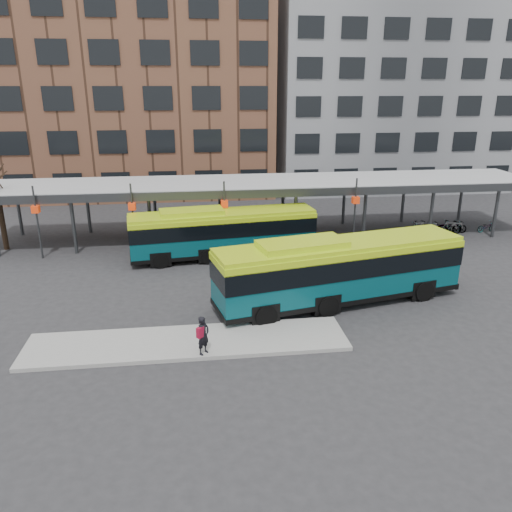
# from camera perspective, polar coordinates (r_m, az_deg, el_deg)

# --- Properties ---
(ground) EXTENTS (120.00, 120.00, 0.00)m
(ground) POSITION_cam_1_polar(r_m,az_deg,el_deg) (25.63, 4.70, -6.00)
(ground) COLOR #28282B
(ground) RESTS_ON ground
(boarding_island) EXTENTS (14.00, 3.00, 0.18)m
(boarding_island) POSITION_cam_1_polar(r_m,az_deg,el_deg) (22.44, -7.77, -9.74)
(boarding_island) COLOR gray
(boarding_island) RESTS_ON ground
(canopy) EXTENTS (40.00, 6.53, 4.80)m
(canopy) POSITION_cam_1_polar(r_m,az_deg,el_deg) (36.56, 0.67, 8.16)
(canopy) COLOR #999B9E
(canopy) RESTS_ON ground
(tree) EXTENTS (1.64, 1.64, 5.60)m
(tree) POSITION_cam_1_polar(r_m,az_deg,el_deg) (37.99, -27.12, 4.20)
(tree) COLOR black
(tree) RESTS_ON ground
(building_brick) EXTENTS (26.00, 14.00, 22.00)m
(building_brick) POSITION_cam_1_polar(r_m,az_deg,el_deg) (54.92, -13.17, 18.81)
(building_brick) COLOR brown
(building_brick) RESTS_ON ground
(building_grey) EXTENTS (24.00, 14.00, 20.00)m
(building_grey) POSITION_cam_1_polar(r_m,az_deg,el_deg) (58.58, 14.48, 17.72)
(building_grey) COLOR slate
(building_grey) RESTS_ON ground
(bus_front) EXTENTS (13.32, 5.48, 3.59)m
(bus_front) POSITION_cam_1_polar(r_m,az_deg,el_deg) (25.89, 9.44, -1.45)
(bus_front) COLOR #07444D
(bus_front) RESTS_ON ground
(bus_rear) EXTENTS (12.25, 4.06, 3.31)m
(bus_rear) POSITION_cam_1_polar(r_m,az_deg,el_deg) (32.62, -3.87, 2.83)
(bus_rear) COLOR #07444D
(bus_rear) RESTS_ON ground
(pedestrian) EXTENTS (0.71, 0.72, 1.68)m
(pedestrian) POSITION_cam_1_polar(r_m,az_deg,el_deg) (20.93, -6.06, -8.99)
(pedestrian) COLOR black
(pedestrian) RESTS_ON boarding_island
(bike_rack) EXTENTS (7.98, 1.34, 1.07)m
(bike_rack) POSITION_cam_1_polar(r_m,az_deg,el_deg) (40.53, 20.22, 3.08)
(bike_rack) COLOR slate
(bike_rack) RESTS_ON ground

